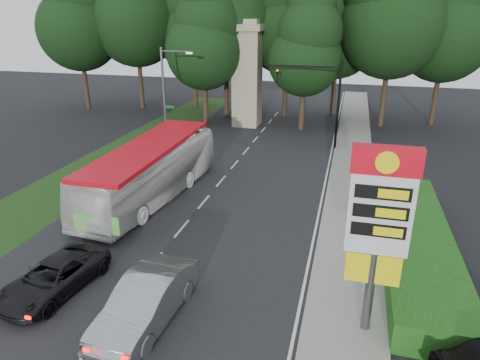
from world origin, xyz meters
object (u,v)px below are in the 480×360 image
(gas_station_pylon, at_px, (379,218))
(streetlight_signs, at_px, (166,92))
(transit_bus, at_px, (151,172))
(sedan_silver, at_px, (146,302))
(traffic_signal_mast, at_px, (322,92))
(monument, at_px, (247,73))
(suv_charcoal, at_px, (54,277))

(gas_station_pylon, distance_m, streetlight_signs, 25.74)
(gas_station_pylon, bearing_deg, streetlight_signs, 128.96)
(transit_bus, bearing_deg, streetlight_signs, 114.48)
(sedan_silver, bearing_deg, gas_station_pylon, 14.92)
(gas_station_pylon, bearing_deg, traffic_signal_mast, 99.09)
(sedan_silver, bearing_deg, monument, 100.24)
(traffic_signal_mast, distance_m, suv_charcoal, 24.68)
(gas_station_pylon, xyz_separation_m, traffic_signal_mast, (-3.52, 22.00, 0.22))
(transit_bus, xyz_separation_m, sedan_silver, (4.70, -10.35, -0.82))
(monument, bearing_deg, gas_station_pylon, -68.20)
(transit_bus, height_order, suv_charcoal, transit_bus)
(streetlight_signs, bearing_deg, sedan_silver, -68.52)
(traffic_signal_mast, height_order, sedan_silver, traffic_signal_mast)
(streetlight_signs, relative_size, transit_bus, 0.66)
(traffic_signal_mast, relative_size, transit_bus, 0.59)
(gas_station_pylon, relative_size, sedan_silver, 1.29)
(streetlight_signs, distance_m, suv_charcoal, 21.52)
(monument, distance_m, transit_bus, 19.55)
(traffic_signal_mast, bearing_deg, streetlight_signs, -171.08)
(traffic_signal_mast, height_order, monument, monument)
(sedan_silver, relative_size, suv_charcoal, 1.11)
(transit_bus, bearing_deg, sedan_silver, -59.79)
(monument, xyz_separation_m, sedan_silver, (3.50, -29.56, -4.23))
(gas_station_pylon, height_order, suv_charcoal, gas_station_pylon)
(gas_station_pylon, bearing_deg, sedan_silver, -168.57)
(transit_bus, distance_m, suv_charcoal, 9.63)
(streetlight_signs, height_order, sedan_silver, streetlight_signs)
(traffic_signal_mast, height_order, suv_charcoal, traffic_signal_mast)
(streetlight_signs, height_order, transit_bus, streetlight_signs)
(traffic_signal_mast, xyz_separation_m, transit_bus, (-8.88, -13.21, -2.97))
(gas_station_pylon, bearing_deg, suv_charcoal, -176.34)
(streetlight_signs, relative_size, sedan_silver, 1.50)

